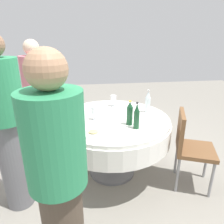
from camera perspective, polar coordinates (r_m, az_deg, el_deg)
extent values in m
plane|color=gray|center=(2.70, 0.00, -16.22)|extent=(10.00, 10.00, 0.00)
cylinder|color=white|center=(2.34, 0.00, -1.99)|extent=(1.31, 1.31, 0.04)
cylinder|color=white|center=(2.40, 0.00, -4.86)|extent=(1.34, 1.34, 0.22)
cylinder|color=slate|center=(2.57, 0.00, -11.93)|extent=(0.14, 0.14, 0.48)
cylinder|color=slate|center=(2.70, 0.00, -15.96)|extent=(0.56, 0.56, 0.03)
cylinder|color=#8C5619|center=(2.67, -9.55, 3.18)|extent=(0.06, 0.06, 0.19)
cone|color=#8C5619|center=(2.64, -9.72, 5.85)|extent=(0.05, 0.05, 0.07)
cylinder|color=silver|center=(2.63, -9.77, 6.73)|extent=(0.02, 0.02, 0.01)
cylinder|color=#194728|center=(2.05, 6.87, -2.25)|extent=(0.06, 0.06, 0.18)
cone|color=#194728|center=(2.00, 7.03, 1.24)|extent=(0.05, 0.05, 0.08)
cylinder|color=black|center=(1.99, 7.09, 2.55)|extent=(0.02, 0.02, 0.01)
cylinder|color=silver|center=(2.50, 9.95, 1.95)|extent=(0.06, 0.06, 0.19)
cone|color=silver|center=(2.46, 10.14, 4.93)|extent=(0.06, 0.06, 0.08)
cylinder|color=silver|center=(2.45, 10.21, 5.99)|extent=(0.02, 0.02, 0.01)
cylinder|color=#194728|center=(2.13, 4.96, -1.09)|extent=(0.07, 0.07, 0.20)
cone|color=#194728|center=(2.08, 5.07, 2.14)|extent=(0.06, 0.06, 0.06)
cylinder|color=gold|center=(2.07, 5.10, 3.04)|extent=(0.03, 0.03, 0.01)
cylinder|color=#194728|center=(2.09, -13.72, -1.93)|extent=(0.06, 0.06, 0.20)
cone|color=#194728|center=(2.04, -14.05, 1.67)|extent=(0.06, 0.06, 0.08)
cylinder|color=red|center=(2.03, -14.16, 2.87)|extent=(0.03, 0.03, 0.01)
cylinder|color=white|center=(2.28, -4.93, -2.10)|extent=(0.06, 0.06, 0.00)
cylinder|color=white|center=(2.27, -4.96, -1.21)|extent=(0.01, 0.01, 0.07)
cylinder|color=white|center=(2.24, -5.02, 0.53)|extent=(0.07, 0.07, 0.07)
cylinder|color=white|center=(2.71, 0.37, 1.66)|extent=(0.06, 0.06, 0.00)
cylinder|color=white|center=(2.69, 0.38, 2.45)|extent=(0.01, 0.01, 0.07)
cylinder|color=white|center=(2.67, 0.38, 3.95)|extent=(0.08, 0.08, 0.07)
cylinder|color=maroon|center=(2.68, 0.38, 3.54)|extent=(0.06, 0.06, 0.03)
cylinder|color=white|center=(2.37, 1.80, -1.06)|extent=(0.21, 0.21, 0.02)
cylinder|color=white|center=(1.96, -5.24, -6.00)|extent=(0.22, 0.22, 0.02)
ellipsoid|color=tan|center=(1.95, -5.26, -5.53)|extent=(0.10, 0.09, 0.02)
cube|color=silver|center=(2.30, -10.55, -2.18)|extent=(0.13, 0.14, 0.00)
cube|color=silver|center=(2.73, -5.13, 1.75)|extent=(0.17, 0.09, 0.00)
cylinder|color=slate|center=(2.23, -25.55, -13.20)|extent=(0.26, 0.26, 0.91)
cylinder|color=#2D8C59|center=(1.95, -28.81, 5.08)|extent=(0.34, 0.34, 0.55)
cylinder|color=#2D8C59|center=(1.15, -15.87, -7.70)|extent=(0.34, 0.34, 0.55)
sphere|color=tan|center=(1.03, -17.95, 11.33)|extent=(0.21, 0.21, 0.21)
cylinder|color=#26262B|center=(3.03, -19.15, -3.53)|extent=(0.26, 0.26, 0.88)
cylinder|color=#D8727F|center=(2.84, -20.79, 9.41)|extent=(0.34, 0.34, 0.51)
sphere|color=beige|center=(2.80, -21.74, 16.48)|extent=(0.20, 0.20, 0.20)
cube|color=brown|center=(2.44, 22.36, -9.83)|extent=(0.52, 0.52, 0.04)
cube|color=brown|center=(2.32, 18.66, -5.04)|extent=(0.19, 0.39, 0.42)
cylinder|color=gray|center=(2.46, 26.15, -16.80)|extent=(0.03, 0.03, 0.43)
cylinder|color=gray|center=(2.73, 24.85, -12.56)|extent=(0.03, 0.03, 0.43)
cylinder|color=gray|center=(2.40, 17.89, -16.47)|extent=(0.03, 0.03, 0.43)
cylinder|color=gray|center=(2.68, 17.57, -12.15)|extent=(0.03, 0.03, 0.43)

